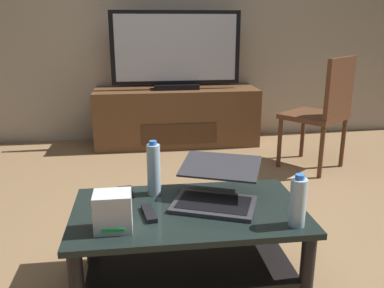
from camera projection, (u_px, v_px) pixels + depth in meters
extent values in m
plane|color=olive|center=(207.00, 250.00, 2.22)|extent=(7.68, 7.68, 0.00)
cube|color=#B2A38C|center=(169.00, 0.00, 4.07)|extent=(6.40, 0.12, 2.80)
cube|color=black|center=(188.00, 212.00, 1.82)|extent=(1.03, 0.59, 0.03)
cube|color=black|center=(189.00, 259.00, 1.89)|extent=(0.90, 0.52, 0.02)
cylinder|color=black|center=(307.00, 274.00, 1.70)|extent=(0.06, 0.06, 0.37)
cylinder|color=black|center=(91.00, 231.00, 2.05)|extent=(0.06, 0.06, 0.37)
cylinder|color=black|center=(270.00, 219.00, 2.17)|extent=(0.06, 0.06, 0.37)
cube|color=brown|center=(176.00, 116.00, 4.09)|extent=(1.60, 0.50, 0.56)
cube|color=#432A18|center=(179.00, 134.00, 3.88)|extent=(0.72, 0.01, 0.20)
cube|color=black|center=(176.00, 86.00, 3.98)|extent=(0.43, 0.20, 0.05)
cube|color=black|center=(176.00, 48.00, 3.88)|extent=(1.24, 0.04, 0.69)
cube|color=#B2B7C1|center=(176.00, 48.00, 3.86)|extent=(1.15, 0.01, 0.62)
cube|color=#59331E|center=(314.00, 116.00, 3.38)|extent=(0.62, 0.62, 0.04)
cube|color=#59331E|center=(340.00, 89.00, 3.17)|extent=(0.35, 0.29, 0.49)
cylinder|color=#59331E|center=(303.00, 134.00, 3.70)|extent=(0.04, 0.04, 0.42)
cylinder|color=#59331E|center=(280.00, 143.00, 3.44)|extent=(0.04, 0.04, 0.42)
cylinder|color=#59331E|center=(343.00, 143.00, 3.44)|extent=(0.04, 0.04, 0.42)
cylinder|color=#59331E|center=(321.00, 152.00, 3.19)|extent=(0.04, 0.04, 0.42)
cube|color=#333338|center=(214.00, 204.00, 1.84)|extent=(0.43, 0.37, 0.02)
cube|color=black|center=(214.00, 202.00, 1.83)|extent=(0.37, 0.30, 0.00)
cube|color=#333338|center=(220.00, 166.00, 1.93)|extent=(0.43, 0.37, 0.05)
cube|color=teal|center=(220.00, 166.00, 1.93)|extent=(0.39, 0.33, 0.04)
cube|color=silver|center=(113.00, 211.00, 1.61)|extent=(0.15, 0.12, 0.16)
cube|color=#19D84C|center=(113.00, 230.00, 1.57)|extent=(0.09, 0.00, 0.01)
cylinder|color=silver|center=(298.00, 203.00, 1.64)|extent=(0.07, 0.07, 0.20)
cylinder|color=blue|center=(300.00, 177.00, 1.61)|extent=(0.04, 0.04, 0.02)
cylinder|color=silver|center=(154.00, 170.00, 1.94)|extent=(0.06, 0.06, 0.25)
cylinder|color=blue|center=(153.00, 143.00, 1.90)|extent=(0.04, 0.04, 0.02)
cube|color=black|center=(126.00, 192.00, 1.98)|extent=(0.08, 0.15, 0.01)
cube|color=#99999E|center=(104.00, 201.00, 1.87)|extent=(0.07, 0.17, 0.02)
cube|color=black|center=(149.00, 213.00, 1.75)|extent=(0.07, 0.16, 0.02)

